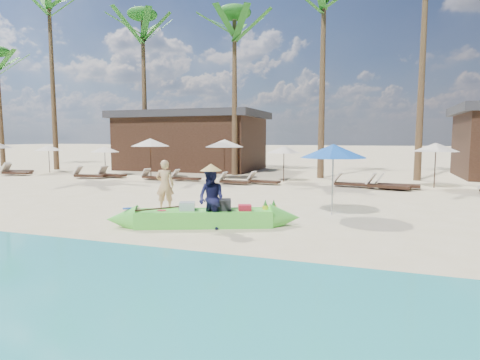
% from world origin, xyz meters
% --- Properties ---
extents(ground, '(240.00, 240.00, 0.00)m').
position_xyz_m(ground, '(0.00, 0.00, 0.00)').
color(ground, beige).
rests_on(ground, ground).
extents(wet_sand_strip, '(240.00, 4.50, 0.01)m').
position_xyz_m(wet_sand_strip, '(0.00, -5.00, 0.00)').
color(wet_sand_strip, tan).
rests_on(wet_sand_strip, ground).
extents(green_canoe, '(5.48, 2.52, 0.73)m').
position_xyz_m(green_canoe, '(1.04, -0.23, 0.25)').
color(green_canoe, '#58E445').
rests_on(green_canoe, ground).
extents(tourist, '(0.69, 0.56, 1.65)m').
position_xyz_m(tourist, '(-1.20, 1.63, 0.83)').
color(tourist, tan).
rests_on(tourist, ground).
extents(vendor_green, '(0.91, 0.81, 1.58)m').
position_xyz_m(vendor_green, '(1.34, -0.45, 0.79)').
color(vendor_green, '#15163B').
rests_on(vendor_green, ground).
extents(blue_umbrella, '(2.02, 2.02, 2.18)m').
position_xyz_m(blue_umbrella, '(4.09, 2.54, 1.97)').
color(blue_umbrella, '#99999E').
rests_on(blue_umbrella, ground).
extents(lounger_1_right, '(2.06, 1.08, 0.67)m').
position_xyz_m(lounger_1_right, '(-17.30, 10.18, 0.22)').
color(lounger_1_right, '#362016').
rests_on(lounger_1_right, ground).
extents(resort_parasol_2, '(1.82, 1.82, 1.87)m').
position_xyz_m(resort_parasol_2, '(-15.79, 11.54, 1.69)').
color(resort_parasol_2, '#362016').
rests_on(resort_parasol_2, ground).
extents(lounger_2_left, '(1.98, 0.77, 0.66)m').
position_xyz_m(lounger_2_left, '(-16.36, 9.31, 0.22)').
color(lounger_2_left, '#362016').
rests_on(lounger_2_left, ground).
extents(resort_parasol_3, '(1.79, 1.79, 1.84)m').
position_xyz_m(resort_parasol_3, '(-10.76, 10.95, 1.66)').
color(resort_parasol_3, '#362016').
rests_on(resort_parasol_3, ground).
extents(lounger_3_left, '(1.85, 0.76, 0.61)m').
position_xyz_m(lounger_3_left, '(-9.74, 10.14, 0.20)').
color(lounger_3_left, '#362016').
rests_on(lounger_3_left, ground).
extents(lounger_3_right, '(1.96, 0.94, 0.64)m').
position_xyz_m(lounger_3_right, '(-10.68, 9.27, 0.21)').
color(lounger_3_right, '#362016').
rests_on(lounger_3_right, ground).
extents(resort_parasol_4, '(2.26, 2.26, 2.33)m').
position_xyz_m(resort_parasol_4, '(-7.10, 10.32, 2.10)').
color(resort_parasol_4, '#362016').
rests_on(resort_parasol_4, ground).
extents(lounger_4_left, '(1.69, 0.86, 0.55)m').
position_xyz_m(lounger_4_left, '(-6.65, 9.81, 0.18)').
color(lounger_4_left, '#362016').
rests_on(lounger_4_left, ground).
extents(lounger_4_right, '(1.66, 0.54, 0.56)m').
position_xyz_m(lounger_4_right, '(-4.68, 9.85, 0.19)').
color(lounger_4_right, '#362016').
rests_on(lounger_4_right, ground).
extents(resort_parasol_5, '(2.21, 2.21, 2.28)m').
position_xyz_m(resort_parasol_5, '(-2.97, 11.51, 2.06)').
color(resort_parasol_5, '#362016').
rests_on(resort_parasol_5, ground).
extents(lounger_5_left, '(1.66, 0.61, 0.55)m').
position_xyz_m(lounger_5_left, '(-1.59, 9.17, 0.19)').
color(lounger_5_left, '#362016').
rests_on(lounger_5_left, ground).
extents(resort_parasol_6, '(1.87, 1.87, 1.92)m').
position_xyz_m(resort_parasol_6, '(0.53, 11.39, 1.74)').
color(resort_parasol_6, '#362016').
rests_on(resort_parasol_6, ground).
extents(lounger_6_left, '(1.75, 0.73, 0.58)m').
position_xyz_m(lounger_6_left, '(-0.22, 9.72, 0.19)').
color(lounger_6_left, '#362016').
rests_on(lounger_6_left, ground).
extents(lounger_6_right, '(1.79, 0.76, 0.59)m').
position_xyz_m(lounger_6_right, '(4.10, 9.99, 0.20)').
color(lounger_6_right, '#362016').
rests_on(lounger_6_right, ground).
extents(resort_parasol_7, '(2.08, 2.08, 2.14)m').
position_xyz_m(resort_parasol_7, '(7.92, 11.00, 1.93)').
color(resort_parasol_7, '#362016').
rests_on(resort_parasol_7, ground).
extents(lounger_7_left, '(2.01, 1.00, 0.65)m').
position_xyz_m(lounger_7_left, '(5.74, 9.47, 0.22)').
color(lounger_7_left, '#362016').
rests_on(lounger_7_left, ground).
extents(lounger_7_right, '(1.99, 0.71, 0.66)m').
position_xyz_m(lounger_7_right, '(6.16, 9.99, 0.22)').
color(lounger_7_right, '#362016').
rests_on(lounger_7_right, ground).
extents(palm_1, '(2.08, 2.08, 13.60)m').
position_xyz_m(palm_1, '(-17.59, 14.06, 10.82)').
color(palm_1, brown).
rests_on(palm_1, ground).
extents(palm_2, '(2.08, 2.08, 11.33)m').
position_xyz_m(palm_2, '(-10.45, 15.08, 9.18)').
color(palm_2, brown).
rests_on(palm_2, ground).
extents(palm_3, '(2.08, 2.08, 10.52)m').
position_xyz_m(palm_3, '(-3.36, 14.27, 8.58)').
color(palm_3, brown).
rests_on(palm_3, ground).
extents(palm_4, '(2.08, 2.08, 11.70)m').
position_xyz_m(palm_4, '(2.15, 14.01, 9.45)').
color(palm_4, brown).
rests_on(palm_4, ground).
extents(pavilion_west, '(10.80, 6.60, 4.30)m').
position_xyz_m(pavilion_west, '(-8.00, 17.50, 2.19)').
color(pavilion_west, '#362016').
rests_on(pavilion_west, ground).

